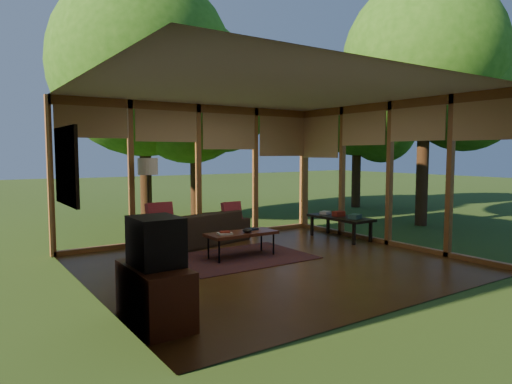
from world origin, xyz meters
TOP-DOWN VIEW (x-y plane):
  - floor at (0.00, 0.00)m, footprint 5.50×5.50m
  - ceiling at (0.00, 0.00)m, footprint 5.50×5.50m
  - wall_left at (-2.75, 0.00)m, footprint 0.04×5.00m
  - wall_front at (0.00, -2.50)m, footprint 5.50×0.04m
  - window_wall_back at (0.00, 2.50)m, footprint 5.50×0.12m
  - window_wall_right at (2.75, 0.00)m, footprint 0.12×5.00m
  - exterior_lawn at (8.00, 8.00)m, footprint 40.00×40.00m
  - tree_nw at (-0.14, 5.11)m, footprint 4.40×4.40m
  - tree_ne at (1.63, 5.99)m, footprint 3.37×3.37m
  - tree_se at (5.18, 1.10)m, footprint 3.74×3.74m
  - tree_far at (6.59, 4.63)m, footprint 3.10×3.10m
  - rug at (-0.20, 0.64)m, footprint 2.27×1.61m
  - sofa at (-0.31, 2.00)m, footprint 2.29×1.37m
  - pillow_left at (-1.06, 1.95)m, footprint 0.47×0.25m
  - pillow_right at (0.44, 1.95)m, footprint 0.39×0.21m
  - ct_book_lower at (-0.50, 0.60)m, footprint 0.25×0.20m
  - ct_book_upper at (-0.50, 0.60)m, footprint 0.19×0.17m
  - ct_book_side at (0.10, 0.73)m, footprint 0.22×0.17m
  - ct_bowl at (-0.10, 0.55)m, footprint 0.16×0.16m
  - media_cabinet at (-2.47, -1.36)m, footprint 0.50×1.00m
  - television at (-2.45, -1.36)m, footprint 0.45×0.55m
  - console_book_a at (2.40, 0.53)m, footprint 0.29×0.24m
  - console_book_b at (2.40, 0.98)m, footprint 0.24×0.18m
  - console_book_c at (2.40, 1.38)m, footprint 0.26×0.23m
  - floor_lamp at (-1.17, 2.20)m, footprint 0.36×0.36m
  - coffee_table at (-0.15, 0.65)m, footprint 1.20×0.50m
  - side_console at (2.40, 0.93)m, footprint 0.60×1.40m
  - wall_painting at (-2.71, 1.40)m, footprint 0.06×1.35m

SIDE VIEW (x-z plane):
  - exterior_lawn at x=8.00m, z-range -0.01..-0.01m
  - floor at x=0.00m, z-range 0.00..0.00m
  - rug at x=-0.20m, z-range 0.00..0.01m
  - media_cabinet at x=-2.47m, z-range 0.00..0.60m
  - sofa at x=-0.31m, z-range 0.00..0.63m
  - coffee_table at x=-0.15m, z-range 0.18..0.60m
  - side_console at x=2.40m, z-range 0.18..0.64m
  - ct_book_side at x=0.10m, z-range 0.42..0.46m
  - ct_book_lower at x=-0.50m, z-range 0.42..0.46m
  - ct_bowl at x=-0.10m, z-range 0.42..0.50m
  - ct_book_upper at x=-0.50m, z-range 0.45..0.48m
  - console_book_c at x=2.40m, z-range 0.46..0.51m
  - console_book_a at x=2.40m, z-range 0.46..0.54m
  - console_book_b at x=2.40m, z-range 0.46..0.56m
  - pillow_right at x=0.44m, z-range 0.37..0.78m
  - pillow_left at x=-1.06m, z-range 0.37..0.86m
  - television at x=-2.45m, z-range 0.60..1.10m
  - wall_left at x=-2.75m, z-range 0.00..2.70m
  - wall_front at x=0.00m, z-range 0.00..2.70m
  - window_wall_back at x=0.00m, z-range 0.00..2.70m
  - window_wall_right at x=2.75m, z-range 0.00..2.70m
  - floor_lamp at x=-1.17m, z-range 0.58..2.23m
  - wall_painting at x=-2.71m, z-range 0.98..2.12m
  - ceiling at x=0.00m, z-range 2.70..2.70m
  - tree_far at x=6.59m, z-range 0.81..5.56m
  - tree_ne at x=1.63m, z-range 1.01..6.43m
  - tree_nw at x=-0.14m, z-range 0.82..6.86m
  - tree_se at x=5.18m, z-range 1.02..6.81m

